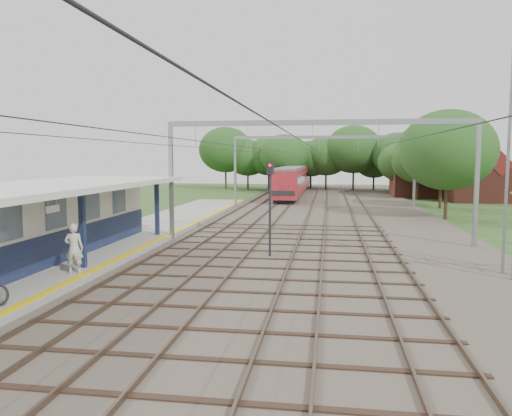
{
  "coord_description": "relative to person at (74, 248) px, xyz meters",
  "views": [
    {
      "loc": [
        4.21,
        -13.15,
        4.9
      ],
      "look_at": [
        -0.59,
        19.18,
        1.6
      ],
      "focal_mm": 35.0,
      "sensor_mm": 36.0,
      "label": 1
    }
  ],
  "objects": [
    {
      "name": "ground",
      "position": [
        5.75,
        -4.99,
        -1.34
      ],
      "size": [
        160.0,
        160.0,
        0.0
      ],
      "primitive_type": "plane",
      "color": "#2D4C1E",
      "rests_on": "ground"
    },
    {
      "name": "signal_post",
      "position": [
        7.1,
        5.75,
        1.69
      ],
      "size": [
        0.37,
        0.32,
        4.68
      ],
      "rotation": [
        0.0,
        0.0,
        -0.33
      ],
      "color": "black",
      "rests_on": "ground"
    },
    {
      "name": "canopy",
      "position": [
        -2.02,
        1.01,
        2.3
      ],
      "size": [
        6.4,
        20.0,
        3.44
      ],
      "color": "#131D3D",
      "rests_on": "platform"
    },
    {
      "name": "station_building",
      "position": [
        -3.12,
        2.01,
        0.7
      ],
      "size": [
        3.41,
        18.0,
        3.4
      ],
      "color": "beige",
      "rests_on": "platform"
    },
    {
      "name": "house_near",
      "position": [
        26.75,
        41.01,
        1.65
      ],
      "size": [
        7.0,
        6.12,
        7.89
      ],
      "color": "brown",
      "rests_on": "ground"
    },
    {
      "name": "tree_band",
      "position": [
        9.6,
        52.14,
        3.58
      ],
      "size": [
        31.72,
        30.88,
        8.82
      ],
      "color": "#382619",
      "rests_on": "ground"
    },
    {
      "name": "person",
      "position": [
        0.0,
        0.0,
        0.0
      ],
      "size": [
        0.82,
        0.64,
        1.99
      ],
      "primitive_type": "imported",
      "rotation": [
        0.0,
        0.0,
        3.39
      ],
      "color": "beige",
      "rests_on": "platform"
    },
    {
      "name": "ballast_bed",
      "position": [
        9.75,
        25.01,
        -1.29
      ],
      "size": [
        18.0,
        90.0,
        0.1
      ],
      "primitive_type": "cube",
      "color": "#473D33",
      "rests_on": "ground"
    },
    {
      "name": "platform",
      "position": [
        -1.75,
        9.01,
        -1.17
      ],
      "size": [
        5.0,
        52.0,
        0.35
      ],
      "primitive_type": "cube",
      "color": "gray",
      "rests_on": "ground"
    },
    {
      "name": "yellow_stripe",
      "position": [
        0.5,
        9.01,
        -0.99
      ],
      "size": [
        0.45,
        52.0,
        0.01
      ],
      "primitive_type": "cube",
      "color": "yellow",
      "rests_on": "platform"
    },
    {
      "name": "train",
      "position": [
        5.25,
        49.92,
        0.72
      ],
      "size": [
        2.8,
        34.87,
        3.69
      ],
      "color": "black",
      "rests_on": "ballast_bed"
    },
    {
      "name": "house_far",
      "position": [
        21.75,
        47.01,
        1.89
      ],
      "size": [
        8.0,
        6.12,
        8.66
      ],
      "color": "brown",
      "rests_on": "ground"
    },
    {
      "name": "rail_tracks",
      "position": [
        7.25,
        25.01,
        -1.17
      ],
      "size": [
        11.8,
        88.0,
        0.15
      ],
      "color": "brown",
      "rests_on": "ballast_bed"
    },
    {
      "name": "catenary_system",
      "position": [
        9.14,
        20.3,
        4.17
      ],
      "size": [
        17.22,
        88.0,
        7.0
      ],
      "color": "gray",
      "rests_on": "ground"
    }
  ]
}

